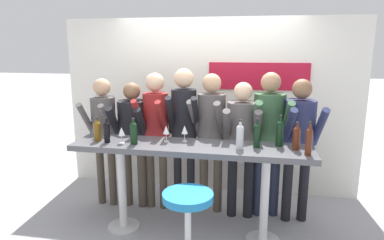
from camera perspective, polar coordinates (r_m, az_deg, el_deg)
ground_plane at (r=4.01m, az=-0.22°, el=-18.38°), size 40.00×40.00×0.00m
back_wall at (r=4.83m, az=2.83°, el=2.37°), size 4.13×0.12×2.42m
tasting_table at (r=3.65m, az=-0.24°, el=-6.63°), size 2.53×0.54×1.03m
bar_stool at (r=3.21m, az=-0.69°, el=-16.18°), size 0.48×0.48×0.77m
person_far_left at (r=4.45m, az=-14.52°, el=-1.16°), size 0.38×0.51×1.66m
person_left at (r=4.34m, az=-9.82°, el=-1.98°), size 0.45×0.53×1.61m
person_center_left at (r=4.22m, az=-6.09°, el=-0.83°), size 0.38×0.52×1.73m
person_center at (r=4.17m, az=-1.35°, el=-0.41°), size 0.40×0.55×1.78m
person_center_right at (r=4.14m, az=3.20°, el=-1.23°), size 0.46×0.57×1.73m
person_right at (r=4.03m, az=8.30°, el=-2.64°), size 0.43×0.53×1.64m
person_far_right at (r=4.11m, az=12.68°, el=-1.50°), size 0.48×0.59×1.75m
person_rightmost at (r=4.07m, az=17.43°, el=-2.47°), size 0.48×0.58×1.69m
wine_bottle_0 at (r=3.86m, az=-15.49°, el=-1.62°), size 0.08×0.08×0.26m
wine_bottle_1 at (r=3.77m, az=-14.02°, el=-1.81°), size 0.06×0.06×0.27m
wine_bottle_2 at (r=3.63m, az=14.43°, el=-1.95°), size 0.08×0.08×0.33m
wine_bottle_3 at (r=3.41m, az=18.90°, el=-3.23°), size 0.06×0.06×0.33m
wine_bottle_4 at (r=3.54m, az=10.76°, el=-2.36°), size 0.07×0.07×0.30m
wine_bottle_5 at (r=3.55m, az=17.02°, el=-2.72°), size 0.07×0.07×0.28m
wine_bottle_6 at (r=3.65m, az=-9.69°, el=-1.99°), size 0.08×0.08×0.28m
wine_bottle_7 at (r=3.46m, az=8.00°, el=-2.58°), size 0.08×0.08×0.30m
wine_glass_0 at (r=3.70m, az=-4.33°, el=-1.73°), size 0.07×0.07×0.18m
wine_glass_1 at (r=3.69m, az=-11.67°, el=-1.97°), size 0.07×0.07×0.18m
wine_glass_2 at (r=3.70m, az=-1.24°, el=-1.69°), size 0.07×0.07×0.18m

